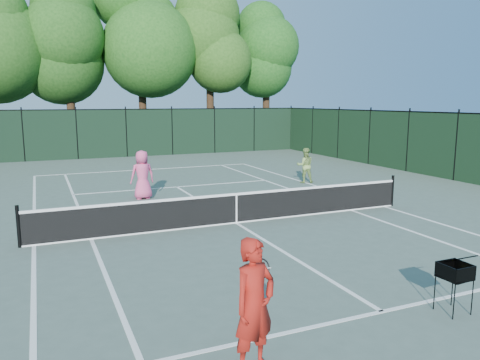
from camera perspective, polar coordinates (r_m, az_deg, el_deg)
name	(u,v)px	position (r m, az deg, el deg)	size (l,w,h in m)	color
ground	(236,223)	(13.86, -0.45, -5.28)	(90.00, 90.00, 0.00)	#4D5E52
sideline_doubles_left	(34,246)	(12.84, -23.82, -7.33)	(0.10, 23.77, 0.01)	white
sideline_doubles_right	(384,207)	(16.71, 17.17, -3.11)	(0.10, 23.77, 0.01)	white
sideline_singles_left	(91,239)	(12.88, -17.68, -6.89)	(0.10, 23.77, 0.01)	white
sideline_singles_right	(351,210)	(15.87, 13.39, -3.61)	(0.10, 23.77, 0.01)	white
baseline_far	(148,169)	(25.03, -11.13, 1.28)	(10.97, 0.10, 0.01)	white
service_line_near	(382,312)	(8.67, 16.91, -15.10)	(8.23, 0.10, 0.01)	white
service_line_far	(177,187)	(19.77, -7.71, -0.83)	(8.23, 0.10, 0.01)	white
center_service_line	(236,223)	(13.86, -0.45, -5.27)	(0.10, 12.80, 0.01)	white
tennis_net	(236,207)	(13.74, -0.45, -3.36)	(11.69, 0.09, 1.06)	black
fence_far	(126,133)	(30.84, -13.68, 5.53)	(24.00, 0.05, 3.00)	black
tree_2	(67,37)	(34.45, -20.36, 16.00)	(6.00, 6.00, 12.40)	black
tree_3	(140,23)	(35.79, -12.11, 18.19)	(7.00, 7.00, 14.45)	black
tree_4	(210,38)	(36.35, -3.74, 16.86)	(6.20, 6.20, 12.97)	black
tree_5	(267,48)	(38.72, 3.27, 15.78)	(5.80, 5.80, 12.23)	black
coach	(255,306)	(6.35, 1.78, -15.06)	(0.85, 0.84, 1.83)	#A41B12
player_pink	(142,175)	(17.44, -11.82, 0.63)	(0.92, 0.65, 1.79)	#DE4E83
player_green	(305,165)	(20.71, 7.93, 1.78)	(0.89, 0.79, 1.53)	#84A753
ball_hopper	(455,272)	(8.81, 24.74, -10.10)	(0.49, 0.49, 0.87)	black
loose_ball_near_cart	(454,265)	(11.34, 24.67, -9.44)	(0.07, 0.07, 0.07)	#CEDC2D
loose_ball_midcourt	(257,309)	(8.35, 2.10, -15.40)	(0.07, 0.07, 0.07)	#C4D62B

